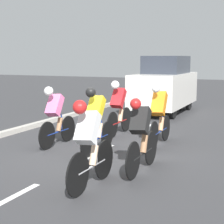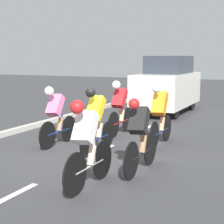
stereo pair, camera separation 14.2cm
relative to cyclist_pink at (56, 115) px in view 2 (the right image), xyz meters
The scene contains 11 objects.
ground_plane 1.48m from the cyclist_pink, behind, with size 60.00×60.00×0.00m, color #38383A.
lane_stripe_near 3.58m from the cyclist_pink, 110.89° to the left, with size 0.12×1.40×0.01m, color white.
lane_stripe_mid 1.47m from the cyclist_pink, behind, with size 0.12×1.40×0.01m, color white.
lane_stripe_far 3.46m from the cyclist_pink, 111.66° to the right, with size 0.12×1.40×0.01m, color white.
cyclist_pink is the anchor object (origin of this frame).
cyclist_orange 2.56m from the cyclist_pink, 154.83° to the right, with size 0.35×1.72×1.55m.
cyclist_white 3.20m from the cyclist_pink, 132.33° to the left, with size 0.36×1.68×1.52m.
cyclist_black 2.90m from the cyclist_pink, 155.94° to the left, with size 0.35×1.72×1.45m.
cyclist_red 2.05m from the cyclist_pink, 116.00° to the right, with size 0.32×1.71×1.55m.
cyclist_yellow 1.25m from the cyclist_pink, 169.00° to the left, with size 0.33×1.66×1.53m.
support_car 6.56m from the cyclist_pink, 97.89° to the right, with size 1.70×4.04×2.23m.
Camera 2 is at (-3.84, 7.50, 2.18)m, focal length 60.00 mm.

